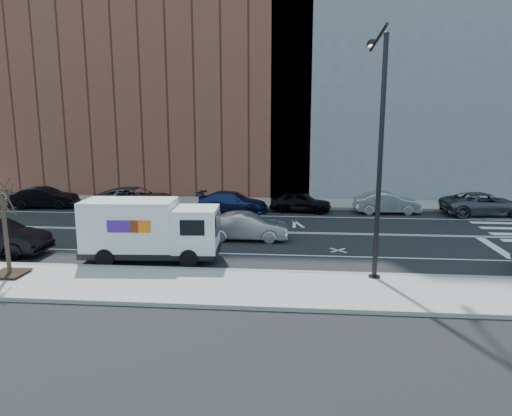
% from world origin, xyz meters
% --- Properties ---
extents(ground, '(120.00, 120.00, 0.00)m').
position_xyz_m(ground, '(0.00, 0.00, 0.00)').
color(ground, black).
rests_on(ground, ground).
extents(sidewalk_near, '(44.00, 3.60, 0.15)m').
position_xyz_m(sidewalk_near, '(0.00, -8.80, 0.07)').
color(sidewalk_near, gray).
rests_on(sidewalk_near, ground).
extents(sidewalk_far, '(44.00, 3.60, 0.15)m').
position_xyz_m(sidewalk_far, '(0.00, 8.80, 0.07)').
color(sidewalk_far, gray).
rests_on(sidewalk_far, ground).
extents(curb_near, '(44.00, 0.25, 0.17)m').
position_xyz_m(curb_near, '(0.00, -7.00, 0.08)').
color(curb_near, gray).
rests_on(curb_near, ground).
extents(curb_far, '(44.00, 0.25, 0.17)m').
position_xyz_m(curb_far, '(0.00, 7.00, 0.08)').
color(curb_far, gray).
rests_on(curb_far, ground).
extents(road_markings, '(40.00, 8.60, 0.01)m').
position_xyz_m(road_markings, '(0.00, 0.00, 0.00)').
color(road_markings, white).
rests_on(road_markings, ground).
extents(bldg_brick, '(26.00, 10.00, 22.00)m').
position_xyz_m(bldg_brick, '(-8.00, 15.60, 11.00)').
color(bldg_brick, brown).
rests_on(bldg_brick, ground).
extents(bldg_concrete, '(20.00, 10.00, 26.00)m').
position_xyz_m(bldg_concrete, '(12.00, 15.60, 13.00)').
color(bldg_concrete, slate).
rests_on(bldg_concrete, ground).
extents(streetlight, '(0.44, 4.02, 9.34)m').
position_xyz_m(streetlight, '(7.00, -6.91, 5.08)').
color(streetlight, black).
rests_on(streetlight, ground).
extents(street_tree, '(1.20, 1.20, 3.75)m').
position_xyz_m(street_tree, '(-7.00, -8.40, 1.45)').
color(street_tree, black).
rests_on(street_tree, ground).
extents(fedex_van, '(5.98, 2.37, 2.68)m').
position_xyz_m(fedex_van, '(-2.31, -5.60, 1.41)').
color(fedex_van, black).
rests_on(fedex_van, ground).
extents(far_parked_a, '(4.02, 1.96, 1.32)m').
position_xyz_m(far_parked_a, '(-16.88, 6.01, 0.66)').
color(far_parked_a, '#ABABB0').
rests_on(far_parked_a, ground).
extents(far_parked_b, '(4.59, 2.03, 1.47)m').
position_xyz_m(far_parked_b, '(-13.60, 5.80, 0.73)').
color(far_parked_b, black).
rests_on(far_parked_b, ground).
extents(far_parked_c, '(5.82, 2.77, 1.60)m').
position_xyz_m(far_parked_c, '(-6.87, 5.34, 0.80)').
color(far_parked_c, '#505258').
rests_on(far_parked_c, ground).
extents(far_parked_d, '(4.83, 2.32, 1.36)m').
position_xyz_m(far_parked_d, '(-0.25, 5.55, 0.68)').
color(far_parked_d, navy).
rests_on(far_parked_d, ground).
extents(far_parked_e, '(4.21, 2.08, 1.38)m').
position_xyz_m(far_parked_e, '(4.30, 5.91, 0.69)').
color(far_parked_e, black).
rests_on(far_parked_e, ground).
extents(far_parked_f, '(4.36, 1.75, 1.41)m').
position_xyz_m(far_parked_f, '(9.97, 5.91, 0.71)').
color(far_parked_f, '#A7A6AB').
rests_on(far_parked_f, ground).
extents(far_parked_g, '(5.51, 2.88, 1.48)m').
position_xyz_m(far_parked_g, '(16.10, 5.76, 0.74)').
color(far_parked_g, '#46494D').
rests_on(far_parked_g, ground).
extents(driving_sedan, '(4.23, 1.51, 1.39)m').
position_xyz_m(driving_sedan, '(1.49, -1.72, 0.69)').
color(driving_sedan, '#B2B2B7').
rests_on(driving_sedan, ground).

